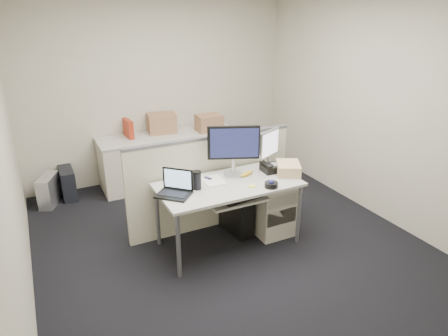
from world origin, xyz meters
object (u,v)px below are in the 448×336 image
laptop (173,184)px  desk_phone (273,168)px  monitor_main (233,151)px  desk (229,189)px

laptop → desk_phone: 1.23m
monitor_main → laptop: 0.81m
desk → laptop: bearing=-178.2°
desk → monitor_main: bearing=50.2°
desk → desk_phone: bearing=7.6°
desk → desk_phone: 0.61m
monitor_main → desk: bearing=-107.1°
desk → monitor_main: size_ratio=2.66×
desk → laptop: laptop is taller
desk → desk_phone: (0.60, 0.08, 0.10)m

